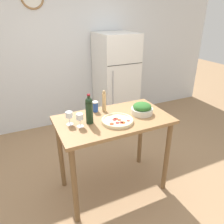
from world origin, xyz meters
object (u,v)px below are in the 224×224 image
(wine_glass_near, at_px, (80,117))
(wine_bottle, at_px, (89,110))
(salad_bowl, at_px, (142,109))
(wine_glass_far, at_px, (69,115))
(salt_canister, at_px, (95,107))
(refrigerator, at_px, (116,80))
(homemade_pizza, at_px, (118,121))
(pepper_mill, at_px, (104,101))

(wine_glass_near, bearing_deg, wine_bottle, 15.58)
(wine_glass_near, height_order, salad_bowl, wine_glass_near)
(wine_bottle, distance_m, wine_glass_far, 0.21)
(salad_bowl, relative_size, salt_canister, 2.01)
(wine_bottle, relative_size, salt_canister, 2.61)
(refrigerator, distance_m, wine_glass_near, 2.03)
(wine_glass_far, bearing_deg, refrigerator, 50.30)
(refrigerator, relative_size, wine_bottle, 5.29)
(wine_bottle, height_order, homemade_pizza, wine_bottle)
(wine_glass_far, xyz_separation_m, salad_bowl, (0.80, -0.10, -0.04))
(refrigerator, height_order, homemade_pizza, refrigerator)
(pepper_mill, height_order, salt_canister, pepper_mill)
(wine_glass_far, bearing_deg, salad_bowl, -6.81)
(refrigerator, relative_size, pepper_mill, 6.58)
(wine_glass_far, bearing_deg, wine_glass_near, -46.99)
(wine_glass_far, relative_size, salad_bowl, 0.57)
(salad_bowl, bearing_deg, wine_glass_near, 179.38)
(pepper_mill, bearing_deg, homemade_pizza, -86.64)
(wine_bottle, xyz_separation_m, salt_canister, (0.15, 0.24, -0.09))
(refrigerator, xyz_separation_m, salt_canister, (-0.93, -1.36, 0.18))
(homemade_pizza, bearing_deg, pepper_mill, 93.36)
(wine_glass_near, relative_size, pepper_mill, 0.55)
(pepper_mill, xyz_separation_m, salt_canister, (-0.10, 0.04, -0.06))
(salt_canister, bearing_deg, homemade_pizza, -71.73)
(refrigerator, bearing_deg, wine_glass_near, -126.32)
(wine_glass_far, distance_m, pepper_mill, 0.47)
(homemade_pizza, distance_m, salt_canister, 0.37)
(salad_bowl, bearing_deg, wine_glass_far, 173.19)
(pepper_mill, relative_size, homemade_pizza, 0.77)
(pepper_mill, relative_size, salad_bowl, 1.05)
(wine_bottle, distance_m, pepper_mill, 0.32)
(wine_glass_near, distance_m, salad_bowl, 0.72)
(refrigerator, bearing_deg, wine_glass_far, -129.70)
(homemade_pizza, relative_size, salt_canister, 2.74)
(salad_bowl, xyz_separation_m, salt_canister, (-0.45, 0.28, 0.00))
(wine_glass_near, height_order, pepper_mill, pepper_mill)
(wine_bottle, relative_size, homemade_pizza, 0.95)
(wine_glass_near, relative_size, homemade_pizza, 0.42)
(refrigerator, distance_m, salad_bowl, 1.71)
(refrigerator, distance_m, wine_bottle, 1.94)
(wine_bottle, height_order, salt_canister, wine_bottle)
(refrigerator, distance_m, homemade_pizza, 1.89)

